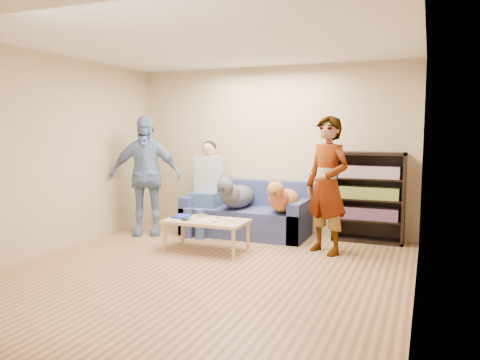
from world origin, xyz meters
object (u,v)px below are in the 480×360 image
at_px(sofa, 247,216).
at_px(bookshelf, 369,195).
at_px(person_standing_left, 145,176).
at_px(camera_silver, 202,216).
at_px(notebook_blue, 182,216).
at_px(dog_tan, 283,199).
at_px(coffee_table, 206,223).
at_px(dog_gray, 236,195).
at_px(person_seated, 206,184).
at_px(person_standing_right, 327,185).

xyz_separation_m(sofa, bookshelf, (1.80, 0.23, 0.40)).
xyz_separation_m(person_standing_left, sofa, (1.46, 0.57, -0.63)).
bearing_deg(camera_silver, person_standing_left, 160.26).
relative_size(notebook_blue, dog_tan, 0.23).
bearing_deg(coffee_table, bookshelf, 34.80).
bearing_deg(dog_gray, bookshelf, 11.97).
xyz_separation_m(person_seated, coffee_table, (0.49, -0.99, -0.40)).
distance_m(person_seated, coffee_table, 1.18).
bearing_deg(dog_gray, notebook_blue, -115.83).
bearing_deg(person_standing_right, notebook_blue, -137.26).
bearing_deg(notebook_blue, person_standing_right, 12.81).
bearing_deg(sofa, person_standing_left, -158.54).
bearing_deg(camera_silver, bookshelf, 30.82).
bearing_deg(dog_tan, person_seated, 176.06).
height_order(person_seated, coffee_table, person_seated).
xyz_separation_m(notebook_blue, bookshelf, (2.35, 1.30, 0.25)).
bearing_deg(person_standing_left, dog_gray, -7.59).
bearing_deg(camera_silver, sofa, 75.04).
bearing_deg(notebook_blue, person_standing_left, 151.35).
distance_m(sofa, dog_gray, 0.41).
relative_size(person_standing_right, bookshelf, 1.38).
height_order(person_seated, bookshelf, person_seated).
distance_m(camera_silver, person_seated, 1.00).
bearing_deg(dog_tan, person_standing_left, -170.35).
bearing_deg(person_standing_right, coffee_table, -132.30).
distance_m(person_standing_left, dog_tan, 2.15).
distance_m(person_standing_right, bookshelf, 0.99).
distance_m(sofa, bookshelf, 1.86).
xyz_separation_m(person_standing_right, bookshelf, (0.43, 0.87, -0.22)).
relative_size(person_standing_right, dog_gray, 1.45).
bearing_deg(dog_gray, sofa, 56.75).
xyz_separation_m(camera_silver, coffee_table, (0.12, -0.12, -0.07)).
bearing_deg(person_standing_left, coffee_table, -46.86).
bearing_deg(person_standing_right, sofa, -174.90).
bearing_deg(person_standing_right, person_standing_left, -151.31).
relative_size(dog_gray, bookshelf, 0.96).
distance_m(person_standing_left, camera_silver, 1.35).
bearing_deg(sofa, coffee_table, -97.48).
bearing_deg(dog_gray, coffee_table, -92.08).
height_order(camera_silver, dog_gray, dog_gray).
distance_m(person_standing_left, coffee_table, 1.52).
distance_m(camera_silver, coffee_table, 0.18).
bearing_deg(sofa, dog_tan, -18.40).
distance_m(person_standing_left, bookshelf, 3.36).
height_order(person_standing_left, dog_tan, person_standing_left).
bearing_deg(sofa, bookshelf, 7.40).
height_order(person_standing_right, bookshelf, person_standing_right).
relative_size(person_standing_right, person_standing_left, 0.99).
xyz_separation_m(dog_gray, coffee_table, (-0.03, -0.95, -0.26)).
height_order(dog_gray, bookshelf, bookshelf).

